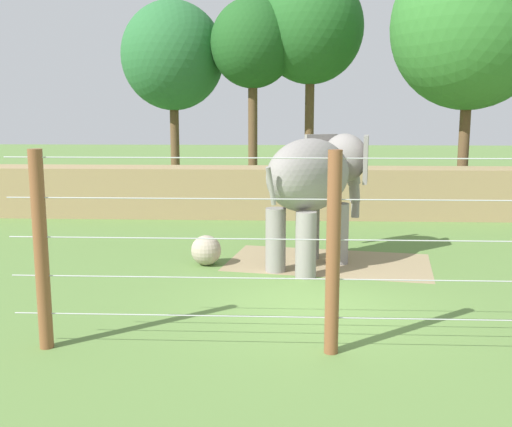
{
  "coord_description": "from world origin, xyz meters",
  "views": [
    {
      "loc": [
        -0.6,
        -11.37,
        3.82
      ],
      "look_at": [
        -1.25,
        2.82,
        1.4
      ],
      "focal_mm": 41.57,
      "sensor_mm": 36.0,
      "label": 1
    }
  ],
  "objects": [
    {
      "name": "ground_plane",
      "position": [
        0.0,
        0.0,
        0.0
      ],
      "size": [
        120.0,
        120.0,
        0.0
      ],
      "primitive_type": "plane",
      "color": "#5B7F3D"
    },
    {
      "name": "dirt_patch",
      "position": [
        0.6,
        3.59,
        0.0
      ],
      "size": [
        5.56,
        3.77,
        0.01
      ],
      "primitive_type": "cube",
      "rotation": [
        0.0,
        0.0,
        -0.18
      ],
      "color": "#937F5B",
      "rests_on": "ground"
    },
    {
      "name": "embankment_wall",
      "position": [
        0.0,
        10.42,
        0.92
      ],
      "size": [
        36.0,
        1.8,
        1.83
      ],
      "primitive_type": "cube",
      "color": "#997F56",
      "rests_on": "ground"
    },
    {
      "name": "elephant",
      "position": [
        0.23,
        3.35,
        2.17
      ],
      "size": [
        3.29,
        3.95,
        3.28
      ],
      "color": "gray",
      "rests_on": "ground"
    },
    {
      "name": "enrichment_ball",
      "position": [
        -2.53,
        3.19,
        0.38
      ],
      "size": [
        0.76,
        0.76,
        0.76
      ],
      "primitive_type": "sphere",
      "color": "tan",
      "rests_on": "ground"
    },
    {
      "name": "cable_fence",
      "position": [
        0.06,
        -2.28,
        1.64
      ],
      "size": [
        9.94,
        0.23,
        3.27
      ],
      "color": "brown",
      "rests_on": "ground"
    },
    {
      "name": "tree_far_left",
      "position": [
        -6.02,
        18.22,
        6.54
      ],
      "size": [
        5.02,
        5.02,
        9.2
      ],
      "color": "brown",
      "rests_on": "ground"
    },
    {
      "name": "tree_left_of_centre",
      "position": [
        6.9,
        13.72,
        7.25
      ],
      "size": [
        6.38,
        6.38,
        10.62
      ],
      "color": "brown",
      "rests_on": "ground"
    },
    {
      "name": "tree_behind_wall",
      "position": [
        0.65,
        17.59,
        7.71
      ],
      "size": [
        4.96,
        4.96,
        10.36
      ],
      "color": "brown",
      "rests_on": "ground"
    },
    {
      "name": "tree_right_of_centre",
      "position": [
        -2.05,
        17.07,
        6.94
      ],
      "size": [
        3.94,
        3.94,
        9.08
      ],
      "color": "brown",
      "rests_on": "ground"
    }
  ]
}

